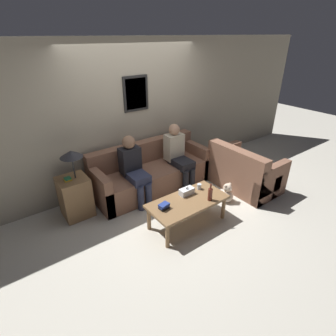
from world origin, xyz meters
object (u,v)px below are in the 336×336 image
Objects in this scene: couch_main at (151,173)px; couch_side at (244,173)px; person_right at (178,154)px; coffee_table at (188,203)px; drinking_glass at (199,187)px; teddy_bear at (227,194)px; person_left at (134,167)px; wine_bottle at (210,194)px.

couch_main is 1.77× the size of couch_side.
person_right reaches higher than couch_main.
coffee_table is (-1.55, -0.20, 0.06)m from couch_side.
drinking_glass is 0.08× the size of person_right.
couch_side is at bearing 7.49° from coffee_table.
person_right reaches higher than teddy_bear.
couch_side is 1.05× the size of person_right.
couch_main is 1.90× the size of person_left.
teddy_bear is (-0.61, -0.16, -0.15)m from couch_side.
couch_side is 1.02× the size of coffee_table.
drinking_glass is 1.13m from person_left.
wine_bottle reaches higher than coffee_table.
couch_side is at bearing 16.89° from wine_bottle.
wine_bottle is 0.23× the size of person_right.
teddy_bear is at bearing -8.98° from drinking_glass.
teddy_bear is at bearing 104.35° from couch_side.
couch_side is 1.57m from coffee_table.
drinking_glass is (-1.20, -0.06, 0.16)m from couch_side.
coffee_table reaches higher than teddy_bear.
person_left reaches higher than couch_main.
person_right is 3.31× the size of teddy_bear.
drinking_glass is at bearing -53.91° from person_left.
couch_main is 24.14× the size of drinking_glass.
couch_side is 1.29m from person_right.
person_right is at bearing 48.54° from couch_side.
couch_main is 7.93× the size of wine_bottle.
person_left reaches higher than couch_side.
couch_side is 3.47× the size of teddy_bear.
drinking_glass is (0.21, -1.09, 0.16)m from couch_main.
couch_main is 0.62m from person_right.
teddy_bear is at bearing -55.94° from couch_main.
person_right is at bearing 73.88° from wine_bottle.
person_right reaches higher than coffee_table.
wine_bottle is at bearing -84.64° from couch_main.
couch_main reaches higher than drinking_glass.
teddy_bear is (0.67, 0.23, -0.37)m from wine_bottle.
wine_bottle reaches higher than teddy_bear.
couch_main is 1.82× the size of coffee_table.
coffee_table is at bearing -177.13° from teddy_bear.
coffee_table is 4.36× the size of wine_bottle.
couch_side reaches higher than drinking_glass.
couch_main is at bearing 83.63° from coffee_table.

